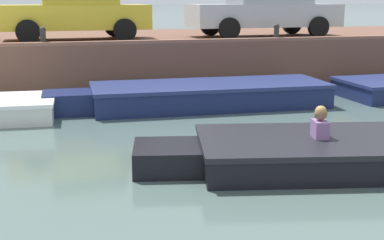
# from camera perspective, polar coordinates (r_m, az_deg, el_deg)

# --- Properties ---
(ground_plane) EXTENTS (400.00, 400.00, 0.00)m
(ground_plane) POSITION_cam_1_polar(r_m,az_deg,el_deg) (7.60, -4.67, -6.21)
(ground_plane) COLOR #4C605B
(far_quay_wall) EXTENTS (60.00, 6.00, 1.36)m
(far_quay_wall) POSITION_cam_1_polar(r_m,az_deg,el_deg) (16.44, -10.28, 6.42)
(far_quay_wall) COLOR brown
(far_quay_wall) RESTS_ON ground
(far_wall_coping) EXTENTS (60.00, 0.24, 0.08)m
(far_wall_coping) POSITION_cam_1_polar(r_m,az_deg,el_deg) (13.51, -9.45, 8.14)
(far_wall_coping) COLOR brown
(far_wall_coping) RESTS_ON far_quay_wall
(boat_moored_central_navy) EXTENTS (6.52, 1.99, 0.55)m
(boat_moored_central_navy) POSITION_cam_1_polar(r_m,az_deg,el_deg) (12.38, 0.71, 2.64)
(boat_moored_central_navy) COLOR navy
(boat_moored_central_navy) RESTS_ON ground
(motorboat_passing) EXTENTS (6.22, 2.89, 0.94)m
(motorboat_passing) POSITION_cam_1_polar(r_m,az_deg,el_deg) (8.40, 16.76, -3.22)
(motorboat_passing) COLOR black
(motorboat_passing) RESTS_ON ground
(car_left_inner_yellow) EXTENTS (3.95, 2.10, 1.54)m
(car_left_inner_yellow) POSITION_cam_1_polar(r_m,az_deg,el_deg) (14.98, -12.25, 11.57)
(car_left_inner_yellow) COLOR yellow
(car_left_inner_yellow) RESTS_ON far_quay_wall
(car_centre_silver) EXTENTS (4.42, 1.96, 1.54)m
(car_centre_silver) POSITION_cam_1_polar(r_m,az_deg,el_deg) (16.15, 7.85, 11.82)
(car_centre_silver) COLOR #B7BABC
(car_centre_silver) RESTS_ON far_quay_wall
(mooring_bollard_mid) EXTENTS (0.15, 0.15, 0.45)m
(mooring_bollard_mid) POSITION_cam_1_polar(r_m,az_deg,el_deg) (13.58, -15.62, 8.71)
(mooring_bollard_mid) COLOR #2D2B28
(mooring_bollard_mid) RESTS_ON far_quay_wall
(mooring_bollard_east) EXTENTS (0.15, 0.15, 0.45)m
(mooring_bollard_east) POSITION_cam_1_polar(r_m,az_deg,el_deg) (14.78, 9.00, 9.33)
(mooring_bollard_east) COLOR #2D2B28
(mooring_bollard_east) RESTS_ON far_quay_wall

